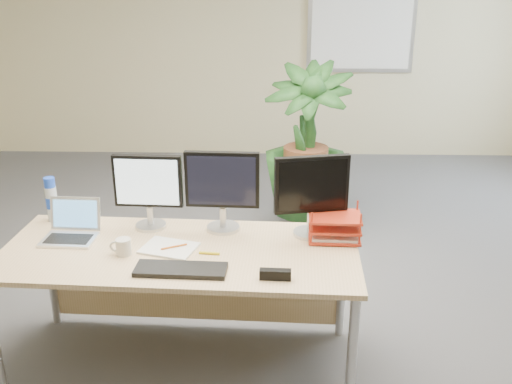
{
  "coord_description": "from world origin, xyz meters",
  "views": [
    {
      "loc": [
        0.13,
        -3.22,
        2.23
      ],
      "look_at": [
        0.03,
        0.35,
        0.85
      ],
      "focal_mm": 40.0,
      "sensor_mm": 36.0,
      "label": 1
    }
  ],
  "objects_px": {
    "floor_plant": "(306,150)",
    "monitor_right": "(222,186)",
    "desk": "(184,266)",
    "laptop": "(72,228)",
    "monitor_left": "(148,187)"
  },
  "relations": [
    {
      "from": "floor_plant",
      "to": "monitor_right",
      "type": "distance_m",
      "value": 1.87
    },
    {
      "from": "desk",
      "to": "monitor_right",
      "type": "height_order",
      "value": "monitor_right"
    },
    {
      "from": "floor_plant",
      "to": "laptop",
      "type": "relative_size",
      "value": 4.81
    },
    {
      "from": "monitor_left",
      "to": "monitor_right",
      "type": "distance_m",
      "value": 0.45
    },
    {
      "from": "desk",
      "to": "monitor_right",
      "type": "distance_m",
      "value": 0.52
    },
    {
      "from": "monitor_left",
      "to": "laptop",
      "type": "relative_size",
      "value": 1.47
    },
    {
      "from": "floor_plant",
      "to": "laptop",
      "type": "xyz_separation_m",
      "value": [
        -1.47,
        -1.88,
        0.08
      ]
    },
    {
      "from": "desk",
      "to": "monitor_left",
      "type": "distance_m",
      "value": 0.52
    },
    {
      "from": "desk",
      "to": "laptop",
      "type": "bearing_deg",
      "value": 176.59
    },
    {
      "from": "floor_plant",
      "to": "laptop",
      "type": "distance_m",
      "value": 2.39
    },
    {
      "from": "floor_plant",
      "to": "monitor_left",
      "type": "relative_size",
      "value": 3.28
    },
    {
      "from": "floor_plant",
      "to": "monitor_left",
      "type": "distance_m",
      "value": 2.04
    },
    {
      "from": "monitor_left",
      "to": "laptop",
      "type": "xyz_separation_m",
      "value": [
        -0.43,
        -0.15,
        -0.21
      ]
    },
    {
      "from": "desk",
      "to": "monitor_left",
      "type": "bearing_deg",
      "value": 140.22
    },
    {
      "from": "monitor_left",
      "to": "monitor_right",
      "type": "bearing_deg",
      "value": -2.55
    }
  ]
}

